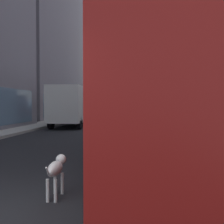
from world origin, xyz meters
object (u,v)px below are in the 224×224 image
car_white_van (125,115)px  car_grey_wagon (130,110)px  car_black_suv (100,111)px  dalmatian_dog (56,169)px  car_blue_hatchback (116,110)px  box_truck (74,105)px  car_silver_sedan (141,113)px  transit_bus (159,102)px  car_red_coupe (140,111)px

car_white_van → car_grey_wagon: size_ratio=0.87×
car_black_suv → dalmatian_dog: bearing=-83.9°
car_grey_wagon → car_blue_hatchback: size_ratio=0.98×
box_truck → dalmatian_dog: bearing=-77.8°
car_black_suv → car_blue_hatchback: size_ratio=0.86×
car_white_van → car_blue_hatchback: 22.09m
car_silver_sedan → box_truck: (-5.60, -9.74, 0.85)m
transit_bus → car_silver_sedan: size_ratio=2.69×
car_red_coupe → dalmatian_dog: 36.36m
car_blue_hatchback → dalmatian_dog: 39.09m
car_blue_hatchback → car_silver_sedan: bearing=-73.6°
car_red_coupe → car_white_van: size_ratio=1.02×
transit_bus → dalmatian_dog: 4.49m
car_black_suv → box_truck: size_ratio=0.54×
transit_bus → box_truck: same height
car_white_van → car_black_suv: same height
transit_bus → car_white_van: 13.50m
dalmatian_dog → car_black_suv: bearing=96.1°
car_silver_sedan → car_blue_hatchback: bearing=106.4°
car_silver_sedan → car_white_van: 8.55m
car_black_suv → car_grey_wagon: same height
car_silver_sedan → car_white_van: (-1.60, -8.40, 0.00)m
car_white_van → car_grey_wagon: (0.00, 27.03, 0.00)m
box_truck → car_grey_wagon: bearing=82.0°
car_silver_sedan → car_grey_wagon: size_ratio=0.93×
car_grey_wagon → box_truck: box_truck is taller
transit_bus → box_truck: 13.26m
transit_bus → car_grey_wagon: bearing=92.3°
car_white_van → car_black_suv: 15.30m
car_white_van → transit_bus: bearing=-83.2°
car_grey_wagon → car_white_van: bearing=-90.0°
car_red_coupe → box_truck: bearing=-105.2°
car_red_coupe → car_silver_sedan: 10.81m
car_red_coupe → car_grey_wagon: (-1.60, 7.82, 0.00)m
car_black_suv → box_truck: bearing=-90.0°
car_grey_wagon → car_black_suv: bearing=-108.1°
transit_bus → car_grey_wagon: (-1.60, 40.40, -0.95)m
car_red_coupe → car_black_suv: same height
box_truck → transit_bus: bearing=-65.0°
car_grey_wagon → box_truck: bearing=-98.0°
transit_bus → car_blue_hatchback: size_ratio=2.47×
car_black_suv → car_grey_wagon: (4.00, 12.26, 0.00)m
box_truck → car_white_van: bearing=18.6°
dalmatian_dog → car_red_coupe: bearing=86.6°
car_red_coupe → car_silver_sedan: (-0.00, -10.81, 0.00)m
car_grey_wagon → car_blue_hatchback: (-2.40, -5.07, -0.00)m
car_blue_hatchback → transit_bus: bearing=-83.5°
car_black_suv → car_red_coupe: bearing=38.4°
car_silver_sedan → car_black_suv: 8.48m
transit_bus → car_grey_wagon: size_ratio=2.51×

